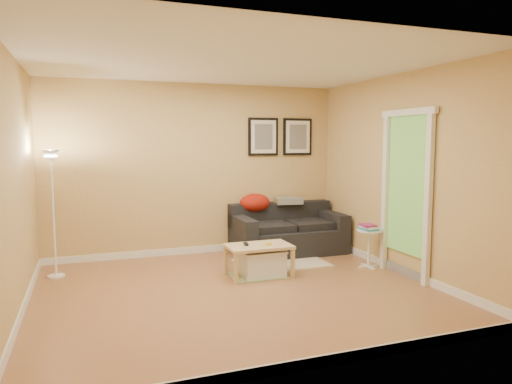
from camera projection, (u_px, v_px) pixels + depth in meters
The scene contains 25 objects.
floor at pixel (236, 291), 5.44m from camera, with size 4.50×4.50×0.00m, color #976041.
ceiling at pixel (235, 62), 5.16m from camera, with size 4.50×4.50×0.00m, color white.
wall_back at pixel (197, 169), 7.17m from camera, with size 4.50×4.50×0.00m, color tan.
wall_front at pixel (318, 200), 3.43m from camera, with size 4.50×4.50×0.00m, color tan.
wall_left at pixel (14, 186), 4.54m from camera, with size 4.00×4.00×0.00m, color tan.
wall_right at pixel (402, 175), 6.06m from camera, with size 4.00×4.00×0.00m, color tan.
baseboard_back at pixel (198, 250), 7.30m from camera, with size 4.50×0.02×0.10m, color white.
baseboard_front at pixel (315, 363), 3.58m from camera, with size 4.50×0.02×0.10m, color white.
baseboard_left at pixel (23, 311), 4.68m from camera, with size 0.02×4.00×0.10m, color white.
baseboard_right at pixel (398, 269), 6.20m from camera, with size 0.02×4.00×0.10m, color white.
sofa at pixel (288, 229), 7.28m from camera, with size 1.70×0.90×0.75m, color black, non-canonical shape.
red_throw at pixel (255, 203), 7.35m from camera, with size 0.48×0.36×0.28m, color #A8250F, non-canonical shape.
plaid_throw at pixel (289, 201), 7.52m from camera, with size 0.42×0.26×0.10m, color tan, non-canonical shape.
framed_print_left at pixel (263, 137), 7.46m from camera, with size 0.50×0.04×0.60m, color black, non-canonical shape.
framed_print_right at pixel (297, 137), 7.66m from camera, with size 0.50×0.04×0.60m, color black, non-canonical shape.
area_rug at pixel (281, 262), 6.69m from camera, with size 1.25×0.85×0.01m, color beige.
green_runner at pixel (258, 275), 6.06m from camera, with size 0.70×0.50×0.01m, color #668C4C.
coffee_table at pixel (259, 260), 6.02m from camera, with size 0.82×0.50×0.41m, color #CFB47E, non-canonical shape.
remote_control at pixel (246, 244), 6.01m from camera, with size 0.05×0.16×0.02m, color black.
tape_roll at pixel (268, 244), 5.99m from camera, with size 0.07×0.07×0.03m, color yellow.
storage_bin at pixel (262, 263), 6.04m from camera, with size 0.55×0.40×0.34m, color white, non-canonical shape.
side_table at pixel (369, 249), 6.43m from camera, with size 0.34×0.34×0.53m, color white, non-canonical shape.
book_stack at pixel (369, 227), 6.40m from camera, with size 0.19×0.25×0.08m, color teal, non-canonical shape.
floor_lamp at pixel (54, 217), 5.92m from camera, with size 0.21×0.21×1.63m, color white, non-canonical shape.
doorway at pixel (405, 197), 5.94m from camera, with size 0.12×1.01×2.13m, color white, non-canonical shape.
Camera 1 is at (-1.59, -5.05, 1.73)m, focal length 32.92 mm.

